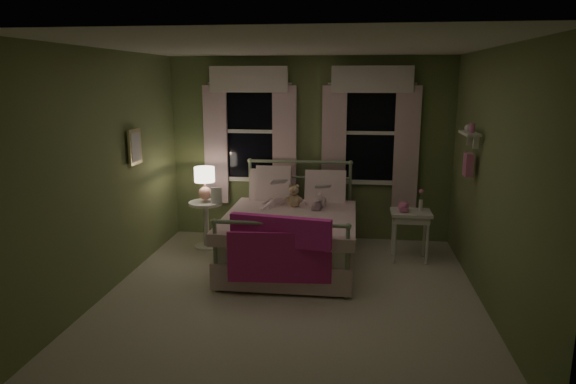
# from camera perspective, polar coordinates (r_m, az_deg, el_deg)

# --- Properties ---
(room_shell) EXTENTS (4.20, 4.20, 4.20)m
(room_shell) POSITION_cam_1_polar(r_m,az_deg,el_deg) (5.30, 0.44, 1.71)
(room_shell) COLOR beige
(room_shell) RESTS_ON ground
(bed) EXTENTS (1.58, 2.04, 1.18)m
(bed) POSITION_cam_1_polar(r_m,az_deg,el_deg) (6.45, 0.33, -4.77)
(bed) COLOR white
(bed) RESTS_ON ground
(pink_throw) EXTENTS (1.10, 0.28, 0.71)m
(pink_throw) POSITION_cam_1_polar(r_m,az_deg,el_deg) (5.42, -0.91, -5.58)
(pink_throw) COLOR #F02EAE
(pink_throw) RESTS_ON bed
(child_left) EXTENTS (0.32, 0.24, 0.80)m
(child_left) POSITION_cam_1_polar(r_m,az_deg,el_deg) (6.76, -1.53, 1.21)
(child_left) COLOR #F7D1DD
(child_left) RESTS_ON bed
(child_right) EXTENTS (0.35, 0.27, 0.71)m
(child_right) POSITION_cam_1_polar(r_m,az_deg,el_deg) (6.70, 3.21, 0.74)
(child_right) COLOR #F7D1DD
(child_right) RESTS_ON bed
(book_left) EXTENTS (0.23, 0.17, 0.26)m
(book_left) POSITION_cam_1_polar(r_m,az_deg,el_deg) (6.52, -1.86, 0.73)
(book_left) COLOR beige
(book_left) RESTS_ON child_left
(book_right) EXTENTS (0.21, 0.14, 0.26)m
(book_right) POSITION_cam_1_polar(r_m,az_deg,el_deg) (6.46, 3.05, 0.23)
(book_right) COLOR beige
(book_right) RESTS_ON child_right
(teddy_bear) EXTENTS (0.23, 0.18, 0.30)m
(teddy_bear) POSITION_cam_1_polar(r_m,az_deg,el_deg) (6.60, 0.67, -0.62)
(teddy_bear) COLOR tan
(teddy_bear) RESTS_ON bed
(nightstand_left) EXTENTS (0.46, 0.46, 0.65)m
(nightstand_left) POSITION_cam_1_polar(r_m,az_deg,el_deg) (7.12, -9.09, -2.90)
(nightstand_left) COLOR white
(nightstand_left) RESTS_ON ground
(table_lamp) EXTENTS (0.27, 0.27, 0.45)m
(table_lamp) POSITION_cam_1_polar(r_m,az_deg,el_deg) (7.00, -9.24, 1.34)
(table_lamp) COLOR tan
(table_lamp) RESTS_ON nightstand_left
(book_nightstand) EXTENTS (0.21, 0.25, 0.02)m
(book_nightstand) POSITION_cam_1_polar(r_m,az_deg,el_deg) (6.96, -8.55, -1.20)
(book_nightstand) COLOR beige
(book_nightstand) RESTS_ON nightstand_left
(nightstand_right) EXTENTS (0.50, 0.40, 0.64)m
(nightstand_right) POSITION_cam_1_polar(r_m,az_deg,el_deg) (6.70, 13.47, -2.92)
(nightstand_right) COLOR white
(nightstand_right) RESTS_ON ground
(pink_toy) EXTENTS (0.14, 0.18, 0.14)m
(pink_toy) POSITION_cam_1_polar(r_m,az_deg,el_deg) (6.64, 12.69, -1.59)
(pink_toy) COLOR pink
(pink_toy) RESTS_ON nightstand_right
(bud_vase) EXTENTS (0.06, 0.06, 0.28)m
(bud_vase) POSITION_cam_1_polar(r_m,az_deg,el_deg) (6.70, 14.55, -0.85)
(bud_vase) COLOR white
(bud_vase) RESTS_ON nightstand_right
(window_left) EXTENTS (1.34, 0.13, 1.96)m
(window_left) POSITION_cam_1_polar(r_m,az_deg,el_deg) (7.37, -4.27, 7.27)
(window_left) COLOR black
(window_left) RESTS_ON room_shell
(window_right) EXTENTS (1.34, 0.13, 1.96)m
(window_right) POSITION_cam_1_polar(r_m,az_deg,el_deg) (7.23, 9.15, 7.04)
(window_right) COLOR black
(window_right) RESTS_ON room_shell
(wall_shelf) EXTENTS (0.15, 0.50, 0.60)m
(wall_shelf) POSITION_cam_1_polar(r_m,az_deg,el_deg) (6.05, 19.48, 4.50)
(wall_shelf) COLOR white
(wall_shelf) RESTS_ON room_shell
(framed_picture) EXTENTS (0.03, 0.32, 0.42)m
(framed_picture) POSITION_cam_1_polar(r_m,az_deg,el_deg) (6.36, -16.64, 4.83)
(framed_picture) COLOR beige
(framed_picture) RESTS_ON room_shell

